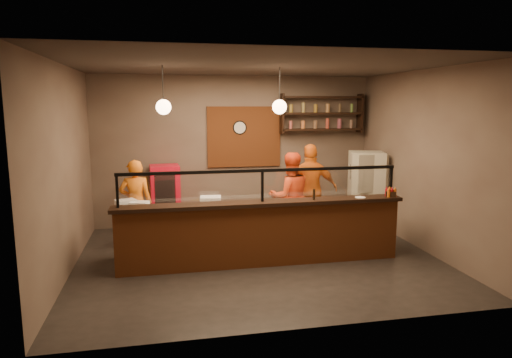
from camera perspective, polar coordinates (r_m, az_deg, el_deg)
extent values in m
plane|color=black|center=(7.86, 0.30, -9.94)|extent=(6.00, 6.00, 0.00)
plane|color=#3C342E|center=(7.45, 0.32, 13.99)|extent=(6.00, 6.00, 0.00)
plane|color=#695A4D|center=(9.93, -2.65, 3.56)|extent=(6.00, 0.00, 6.00)
plane|color=#695A4D|center=(7.48, -22.81, 0.96)|extent=(0.00, 5.00, 5.00)
plane|color=#695A4D|center=(8.62, 20.25, 2.12)|extent=(0.00, 5.00, 5.00)
plane|color=#695A4D|center=(5.10, 6.08, -1.95)|extent=(6.00, 0.00, 6.00)
cube|color=brown|center=(9.91, -1.49, 5.30)|extent=(1.60, 0.04, 1.30)
cube|color=brown|center=(7.43, 0.78, -7.04)|extent=(4.60, 0.25, 1.00)
cube|color=black|center=(7.30, 0.79, -3.05)|extent=(4.70, 0.37, 0.06)
cube|color=gray|center=(7.92, 0.00, -6.57)|extent=(4.60, 0.75, 0.85)
cube|color=silver|center=(7.81, 0.00, -3.39)|extent=(4.60, 0.75, 0.05)
cube|color=white|center=(7.24, 0.79, -0.88)|extent=(4.40, 0.02, 0.50)
cube|color=black|center=(7.20, 0.80, 1.07)|extent=(4.50, 0.05, 0.05)
cube|color=black|center=(7.12, -16.96, -1.48)|extent=(0.04, 0.04, 0.50)
cube|color=black|center=(7.24, 0.79, -0.88)|extent=(0.04, 0.04, 0.50)
cube|color=black|center=(8.01, 16.50, -0.29)|extent=(0.04, 0.04, 0.50)
cube|color=black|center=(10.19, 8.16, 6.16)|extent=(1.80, 0.28, 0.04)
cube|color=black|center=(10.18, 8.21, 8.13)|extent=(1.80, 0.28, 0.04)
cube|color=black|center=(10.18, 8.25, 10.10)|extent=(1.80, 0.28, 0.04)
cube|color=black|center=(9.91, 3.25, 8.18)|extent=(0.04, 0.28, 0.85)
cube|color=black|center=(10.52, 12.88, 8.03)|extent=(0.04, 0.28, 0.85)
cylinder|color=black|center=(9.87, -2.06, 6.44)|extent=(0.30, 0.04, 0.30)
cylinder|color=black|center=(7.47, -11.58, 11.49)|extent=(0.01, 0.01, 0.60)
sphere|color=#E6B27E|center=(7.47, -11.49, 8.80)|extent=(0.24, 0.24, 0.24)
cylinder|color=black|center=(7.72, 2.98, 11.58)|extent=(0.01, 0.01, 0.60)
sphere|color=#E6B27E|center=(7.71, 2.95, 8.98)|extent=(0.24, 0.24, 0.24)
imported|color=orange|center=(8.64, -14.79, -2.95)|extent=(0.59, 0.39, 1.61)
imported|color=red|center=(8.73, 4.27, -2.23)|extent=(0.85, 0.67, 1.70)
imported|color=orange|center=(9.16, 6.87, -1.34)|extent=(1.11, 0.55, 1.82)
cube|color=beige|center=(9.81, 13.56, -1.41)|extent=(0.82, 0.79, 1.62)
cube|color=red|center=(9.61, -11.26, -2.34)|extent=(0.62, 0.57, 1.37)
cylinder|color=beige|center=(7.86, 3.95, -3.09)|extent=(0.65, 0.65, 0.01)
cube|color=silver|center=(7.75, -15.93, -3.08)|extent=(0.38, 0.35, 0.15)
cube|color=white|center=(7.67, -5.70, -2.83)|extent=(0.37, 0.31, 0.17)
cube|color=white|center=(7.63, -14.36, -3.27)|extent=(0.33, 0.30, 0.14)
cylinder|color=yellow|center=(7.77, -6.76, -3.09)|extent=(0.37, 0.22, 0.06)
cube|color=black|center=(7.99, 16.48, -1.79)|extent=(0.21, 0.19, 0.09)
cylinder|color=black|center=(7.46, 7.26, -1.92)|extent=(0.05, 0.05, 0.18)
cylinder|color=white|center=(7.77, 12.91, -2.26)|extent=(0.18, 0.18, 0.01)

